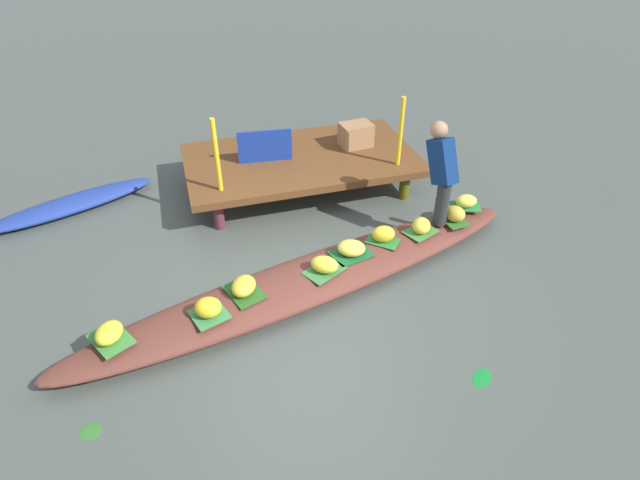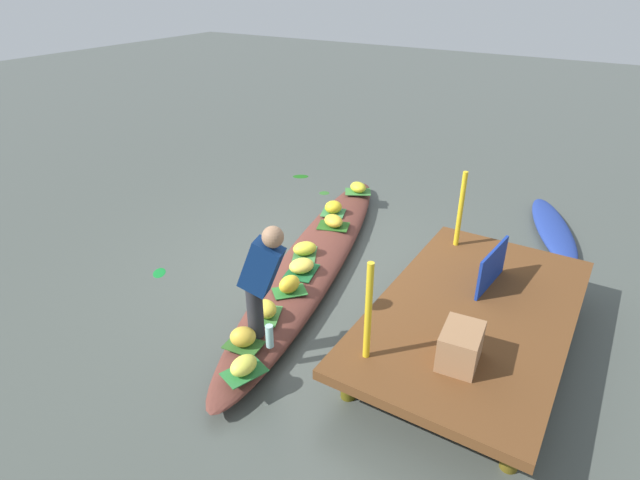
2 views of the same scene
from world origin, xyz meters
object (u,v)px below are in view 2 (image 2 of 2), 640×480
(market_banner, at_px, (492,267))
(banana_bunch_6, at_px, (266,309))
(banana_bunch_4, at_px, (301,266))
(banana_bunch_8, at_px, (333,207))
(banana_bunch_3, at_px, (333,221))
(banana_bunch_7, at_px, (244,365))
(vendor_boat, at_px, (314,259))
(water_bottle, at_px, (269,336))
(produce_crate, at_px, (460,346))
(banana_bunch_2, at_px, (358,187))
(vendor_person, at_px, (261,276))
(moored_boat, at_px, (553,229))
(banana_bunch_5, at_px, (243,337))
(banana_bunch_0, at_px, (289,284))
(banana_bunch_1, at_px, (305,248))

(market_banner, bearing_deg, banana_bunch_6, -46.63)
(banana_bunch_4, xyz_separation_m, banana_bunch_8, (-1.63, -0.52, 0.01))
(banana_bunch_3, distance_m, banana_bunch_7, 3.08)
(vendor_boat, bearing_deg, banana_bunch_3, 177.14)
(water_bottle, relative_size, produce_crate, 0.55)
(banana_bunch_2, xyz_separation_m, vendor_person, (3.74, 0.95, 0.61))
(moored_boat, relative_size, banana_bunch_2, 7.64)
(market_banner, relative_size, produce_crate, 1.66)
(banana_bunch_5, bearing_deg, vendor_boat, -167.70)
(banana_bunch_6, height_order, produce_crate, produce_crate)
(banana_bunch_0, xyz_separation_m, banana_bunch_6, (0.50, 0.05, -0.01))
(banana_bunch_8, bearing_deg, banana_bunch_6, 15.04)
(vendor_boat, height_order, banana_bunch_5, banana_bunch_5)
(moored_boat, bearing_deg, banana_bunch_8, -82.77)
(moored_boat, distance_m, banana_bunch_6, 4.63)
(banana_bunch_0, distance_m, banana_bunch_8, 2.16)
(banana_bunch_3, xyz_separation_m, banana_bunch_6, (2.19, 0.46, 0.01))
(banana_bunch_3, height_order, banana_bunch_8, banana_bunch_8)
(banana_bunch_2, bearing_deg, banana_bunch_1, 10.14)
(moored_boat, height_order, banana_bunch_1, banana_bunch_1)
(banana_bunch_0, relative_size, market_banner, 0.36)
(banana_bunch_2, relative_size, water_bottle, 1.21)
(banana_bunch_5, bearing_deg, water_bottle, 118.67)
(banana_bunch_0, distance_m, market_banner, 2.18)
(banana_bunch_1, bearing_deg, banana_bunch_7, 18.90)
(market_banner, bearing_deg, banana_bunch_0, -57.97)
(banana_bunch_5, bearing_deg, banana_bunch_0, -171.54)
(vendor_boat, bearing_deg, banana_bunch_4, 2.58)
(banana_bunch_1, distance_m, banana_bunch_6, 1.36)
(banana_bunch_1, bearing_deg, vendor_boat, 161.31)
(vendor_boat, distance_m, produce_crate, 2.72)
(vendor_boat, xyz_separation_m, banana_bunch_2, (-2.02, -0.43, 0.21))
(banana_bunch_8, bearing_deg, water_bottle, 19.07)
(banana_bunch_0, distance_m, banana_bunch_4, 0.45)
(water_bottle, height_order, produce_crate, produce_crate)
(banana_bunch_5, bearing_deg, banana_bunch_1, -165.36)
(banana_bunch_3, height_order, banana_bunch_5, banana_bunch_5)
(produce_crate, bearing_deg, banana_bunch_0, -100.80)
(market_banner, bearing_deg, banana_bunch_7, -28.76)
(moored_boat, distance_m, banana_bunch_1, 3.76)
(produce_crate, bearing_deg, banana_bunch_5, -72.31)
(market_banner, xyz_separation_m, produce_crate, (1.35, 0.11, -0.06))
(banana_bunch_1, bearing_deg, banana_bunch_0, 21.79)
(banana_bunch_6, distance_m, vendor_person, 0.69)
(banana_bunch_5, bearing_deg, moored_boat, 155.90)
(vendor_person, xyz_separation_m, produce_crate, (-0.38, 1.80, -0.31))
(vendor_boat, height_order, banana_bunch_3, banana_bunch_3)
(banana_bunch_0, height_order, vendor_person, vendor_person)
(vendor_boat, height_order, banana_bunch_1, banana_bunch_1)
(banana_bunch_1, xyz_separation_m, market_banner, (-0.15, 2.25, 0.36))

